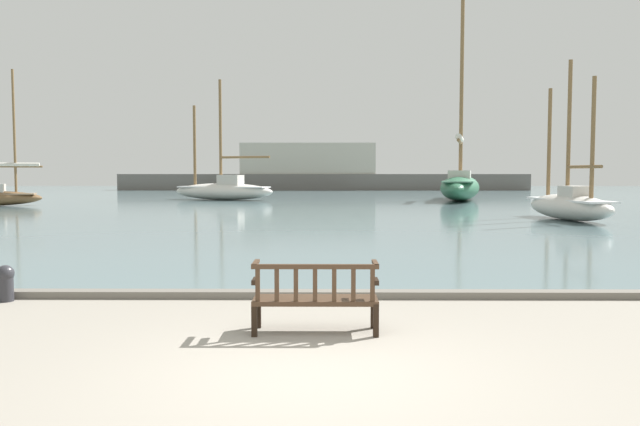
# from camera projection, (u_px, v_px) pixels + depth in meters

# --- Properties ---
(ground_plane) EXTENTS (160.00, 160.00, 0.00)m
(ground_plane) POSITION_uv_depth(u_px,v_px,m) (312.00, 373.00, 6.43)
(ground_plane) COLOR gray
(harbor_water) EXTENTS (100.00, 80.00, 0.08)m
(harbor_water) POSITION_uv_depth(u_px,v_px,m) (323.00, 197.00, 50.33)
(harbor_water) COLOR slate
(harbor_water) RESTS_ON ground
(quay_edge_kerb) EXTENTS (40.00, 0.30, 0.12)m
(quay_edge_kerb) POSITION_uv_depth(u_px,v_px,m) (317.00, 294.00, 10.27)
(quay_edge_kerb) COLOR slate
(quay_edge_kerb) RESTS_ON ground
(park_bench) EXTENTS (1.60, 0.53, 0.92)m
(park_bench) POSITION_uv_depth(u_px,v_px,m) (315.00, 297.00, 8.00)
(park_bench) COLOR black
(park_bench) RESTS_ON ground
(sailboat_mid_port) EXTENTS (7.91, 4.33, 8.58)m
(sailboat_mid_port) POSITION_uv_depth(u_px,v_px,m) (224.00, 189.00, 44.79)
(sailboat_mid_port) COLOR silver
(sailboat_mid_port) RESTS_ON harbor_water
(sailboat_outer_starboard) EXTENTS (2.47, 6.07, 6.63)m
(sailboat_outer_starboard) POSITION_uv_depth(u_px,v_px,m) (569.00, 204.00, 25.93)
(sailboat_outer_starboard) COLOR silver
(sailboat_outer_starboard) RESTS_ON harbor_water
(sailboat_far_port) EXTENTS (5.50, 12.09, 15.33)m
(sailboat_far_port) POSITION_uv_depth(u_px,v_px,m) (460.00, 185.00, 44.22)
(sailboat_far_port) COLOR #2D6647
(sailboat_far_port) RESTS_ON harbor_water
(mooring_bollard) EXTENTS (0.28, 0.28, 0.59)m
(mooring_bollard) POSITION_uv_depth(u_px,v_px,m) (5.00, 281.00, 9.97)
(mooring_bollard) COLOR #2D2D33
(mooring_bollard) RESTS_ON ground
(far_breakwater) EXTENTS (45.41, 2.40, 5.31)m
(far_breakwater) POSITION_uv_depth(u_px,v_px,m) (318.00, 174.00, 69.40)
(far_breakwater) COLOR #66605B
(far_breakwater) RESTS_ON ground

